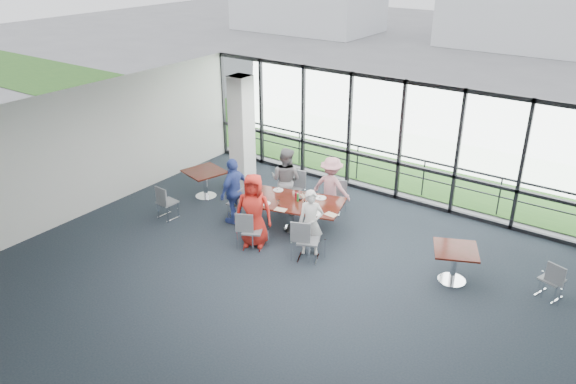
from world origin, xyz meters
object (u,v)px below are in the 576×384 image
Objects in this scene: diner_far_left at (286,180)px; diner_end at (234,191)px; chair_main_fl at (292,190)px; chair_main_nl at (252,231)px; chair_main_nr at (308,241)px; diner_near_right at (311,223)px; chair_main_fr at (333,198)px; side_table_left at (205,175)px; chair_spare_lb at (240,170)px; chair_main_end at (237,203)px; side_table_right at (455,254)px; diner_near_left at (254,210)px; main_table at (295,205)px; structural_column at (242,136)px; diner_far_right at (331,187)px; chair_spare_r at (552,279)px; chair_spare_la at (167,202)px.

diner_far_left is 1.03× the size of diner_end.
chair_main_nl is at bearing 91.10° from chair_main_fl.
chair_main_nr is at bearing 77.05° from diner_end.
diner_near_right is 1.81× the size of chair_main_fr.
chair_spare_lb is at bearing 79.49° from side_table_left.
chair_main_end is 0.95× the size of chair_spare_lb.
chair_main_nl is at bearing 52.54° from chair_main_fr.
chair_main_nr is at bearing -15.27° from side_table_left.
chair_main_fl is 1.07× the size of chair_spare_lb.
chair_main_nr is at bearing -161.02° from side_table_right.
diner_near_right is 2.35m from diner_end.
main_table is at bearing 46.04° from diner_near_left.
structural_column reaches higher than side_table_left.
diner_near_right is at bearing -1.49° from chair_main_nl.
diner_near_left is 1.11× the size of diner_far_right.
diner_near_right is at bearing -53.59° from main_table.
diner_far_left is at bearing 171.61° from side_table_right.
chair_spare_lb is at bearing 139.28° from structural_column.
main_table is 1.63× the size of diner_near_right.
diner_far_left is 2.04× the size of chair_main_fr.
chair_spare_r reaches higher than main_table.
chair_main_fr is 5.37m from chair_spare_r.
chair_main_fr is at bearing 84.73° from chair_main_nr.
main_table is at bearing 112.83° from chair_main_nr.
chair_spare_la is (-0.52, -2.31, -1.17)m from structural_column.
diner_near_left is at bearing 49.60° from chair_main_end.
chair_spare_lb is (-3.79, 2.29, -0.02)m from chair_main_nr.
diner_end is 1.73m from chair_spare_la.
chair_main_fl is 3.14m from chair_spare_la.
chair_spare_r reaches higher than side_table_right.
diner_far_left reaches higher than diner_end.
diner_near_right reaches higher than chair_main_end.
diner_far_left reaches higher than chair_spare_r.
diner_end reaches higher than chair_main_fr.
chair_spare_lb is (-3.08, 0.20, -0.33)m from diner_far_right.
side_table_right is 0.75× the size of diner_near_right.
chair_spare_lb is (-0.39, 0.34, -1.16)m from structural_column.
diner_far_right reaches higher than chair_main_fl.
chair_main_fl is (-4.62, 0.95, -0.16)m from side_table_right.
diner_far_right is 1.78× the size of chair_main_nl.
chair_main_nr is (1.36, 0.15, -0.39)m from diner_near_left.
chair_main_nl is 6.15m from chair_spare_r.
chair_main_fr reaches higher than side_table_right.
main_table is 2.93× the size of chair_main_end.
chair_spare_la is at bearing 153.91° from chair_main_nl.
diner_far_left is 1.80× the size of chair_main_fl.
diner_near_left reaches higher than chair_spare_lb.
diner_far_right is 1.65× the size of chair_main_fl.
side_table_right is at bearing 93.35° from diner_end.
chair_spare_r is at bearing 165.29° from chair_main_fl.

